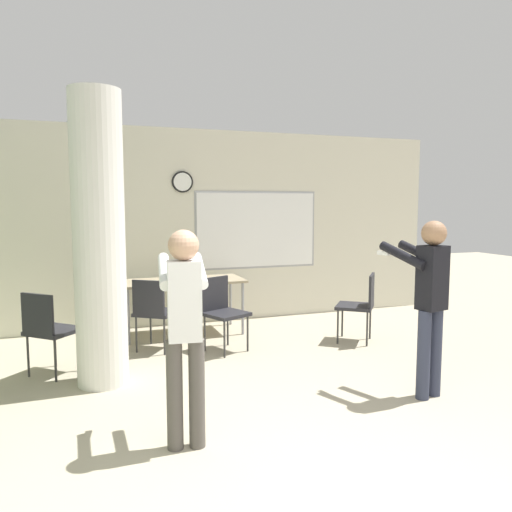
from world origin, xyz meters
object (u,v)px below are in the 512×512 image
(chair_table_front, at_px, (222,308))
(person_playing_side, at_px, (429,294))
(bottle_on_table, at_px, (175,274))
(folding_table, at_px, (183,284))
(chair_mid_room, at_px, (361,302))
(chair_near_pillar, at_px, (49,327))
(person_playing_front, at_px, (184,321))
(chair_table_left, at_px, (154,309))

(chair_table_front, xyz_separation_m, person_playing_side, (1.36, -2.00, 0.43))
(bottle_on_table, bearing_deg, folding_table, 5.63)
(chair_mid_room, bearing_deg, chair_near_pillar, -179.31)
(chair_table_front, bearing_deg, person_playing_front, -112.03)
(chair_mid_room, relative_size, chair_table_left, 1.00)
(chair_near_pillar, distance_m, chair_table_front, 1.92)
(chair_near_pillar, bearing_deg, chair_table_front, 8.48)
(chair_near_pillar, distance_m, chair_table_left, 1.24)
(chair_table_left, xyz_separation_m, person_playing_side, (2.13, -2.23, 0.43))
(folding_table, relative_size, bottle_on_table, 7.06)
(chair_table_front, bearing_deg, person_playing_side, -55.78)
(chair_table_front, height_order, person_playing_side, person_playing_side)
(folding_table, height_order, person_playing_side, person_playing_side)
(chair_mid_room, distance_m, person_playing_front, 3.31)
(chair_table_left, bearing_deg, folding_table, 53.95)
(chair_near_pillar, bearing_deg, person_playing_side, -27.84)
(bottle_on_table, bearing_deg, person_playing_side, -58.53)
(bottle_on_table, distance_m, person_playing_front, 3.12)
(bottle_on_table, xyz_separation_m, person_playing_front, (-0.49, -3.08, 0.10))
(chair_mid_room, distance_m, person_playing_side, 1.85)
(chair_table_front, bearing_deg, bottle_on_table, 114.52)
(folding_table, xyz_separation_m, chair_mid_room, (2.03, -1.13, -0.17))
(bottle_on_table, relative_size, chair_table_front, 0.26)
(folding_table, relative_size, chair_table_front, 1.85)
(chair_mid_room, bearing_deg, folding_table, 151.03)
(bottle_on_table, xyz_separation_m, chair_mid_room, (2.14, -1.11, -0.31))
(person_playing_front, bearing_deg, folding_table, 79.01)
(chair_near_pillar, height_order, person_playing_side, person_playing_side)
(chair_table_left, bearing_deg, person_playing_side, -46.31)
(person_playing_side, bearing_deg, chair_table_front, 124.22)
(person_playing_front, height_order, person_playing_side, person_playing_side)
(chair_mid_room, distance_m, chair_near_pillar, 3.64)
(bottle_on_table, height_order, chair_mid_room, bottle_on_table)
(chair_table_front, bearing_deg, chair_mid_room, -7.80)
(chair_mid_room, bearing_deg, chair_table_front, 172.20)
(bottle_on_table, relative_size, chair_mid_room, 0.26)
(bottle_on_table, bearing_deg, person_playing_front, -99.05)
(folding_table, height_order, chair_near_pillar, chair_near_pillar)
(folding_table, height_order, person_playing_front, person_playing_front)
(person_playing_front, distance_m, person_playing_side, 2.26)
(bottle_on_table, relative_size, chair_near_pillar, 0.26)
(folding_table, relative_size, chair_table_left, 1.85)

